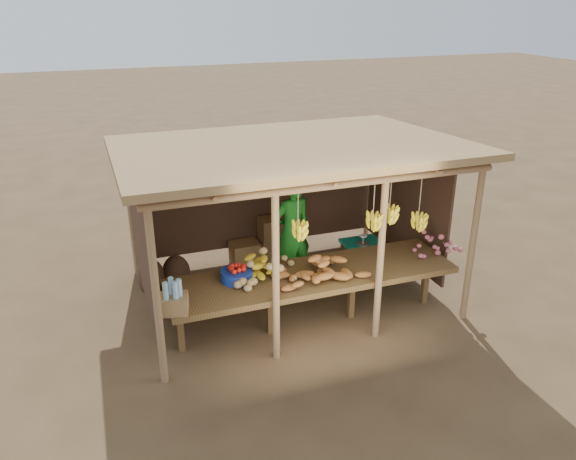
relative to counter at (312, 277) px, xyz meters
name	(u,v)px	position (x,y,z in m)	size (l,w,h in m)	color
ground	(288,293)	(0.00, 0.95, -0.74)	(60.00, 60.00, 0.00)	brown
stall_structure	(291,172)	(0.04, 0.97, 1.18)	(4.70, 3.50, 2.43)	#8F6D49
counter	(312,277)	(0.00, 0.00, 0.00)	(3.90, 1.05, 0.80)	brown
potato_heap	(266,265)	(-0.62, 0.09, 0.24)	(0.98, 0.59, 0.37)	tan
sweet_potato_heap	(319,265)	(0.04, -0.14, 0.24)	(1.11, 0.67, 0.36)	#9D5F28
onion_heap	(436,242)	(1.90, -0.01, 0.24)	(0.76, 0.46, 0.35)	#CA626F
banana_pile	(258,264)	(-0.70, 0.19, 0.24)	(0.60, 0.36, 0.35)	yellow
tomato_basin	(237,274)	(-1.00, 0.15, 0.15)	(0.42, 0.42, 0.22)	navy
bottle_box	(173,300)	(-1.90, -0.36, 0.23)	(0.39, 0.34, 0.43)	olive
vendor	(292,232)	(0.16, 1.22, 0.15)	(0.65, 0.42, 1.77)	#19721C
tarp_crate	(362,257)	(1.35, 1.14, -0.44)	(0.62, 0.54, 0.74)	brown
carton_stack	(264,243)	(0.00, 2.15, -0.41)	(0.99, 0.39, 0.75)	olive
burlap_sacks	(163,272)	(-1.75, 1.81, -0.48)	(0.83, 0.43, 0.59)	#472F21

